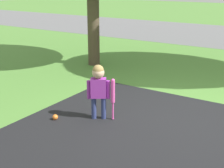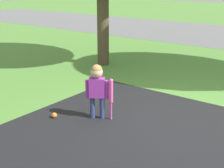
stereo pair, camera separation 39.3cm
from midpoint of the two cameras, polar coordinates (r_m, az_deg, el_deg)
The scene contains 4 objects.
ground_plane at distance 5.27m, azimuth 10.57°, elevation -6.18°, with size 60.00×60.00×0.00m, color #518438.
child at distance 4.97m, azimuth -4.77°, elevation -0.10°, with size 0.32×0.25×0.91m.
baseball_bat at distance 4.96m, azimuth -2.10°, elevation -1.75°, with size 0.06×0.06×0.70m.
sports_ball at distance 5.23m, azimuth -12.49°, elevation -5.97°, with size 0.09×0.09×0.09m.
Camera 1 is at (1.59, -4.59, 2.15)m, focal length 50.00 mm.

